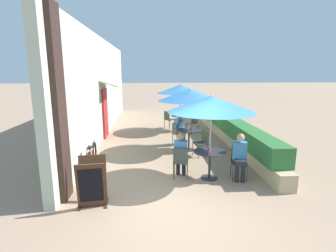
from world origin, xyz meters
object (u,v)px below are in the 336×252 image
Objects in this scene: coffee_cup_near at (208,150)px; patio_umbrella_near at (212,104)px; patio_umbrella_mid at (190,95)px; cafe_chair_near_right at (181,160)px; menu_board at (92,182)px; patio_umbrella_far at (180,89)px; cafe_chair_far_right at (168,118)px; coffee_cup_far at (181,114)px; cafe_chair_mid_right at (202,141)px; seated_patron_near_left at (240,155)px; patio_table_mid at (189,135)px; cafe_chair_far_left at (193,122)px; cafe_chair_near_left at (239,160)px; bicycle_leaning at (92,157)px; seated_patron_mid_left at (180,128)px; coffee_cup_mid at (191,129)px; patio_table_far at (180,119)px; cafe_chair_mid_left at (177,132)px; seated_patron_near_right at (181,153)px; patio_table_near at (210,158)px.

patio_umbrella_near is at bearing 43.44° from coffee_cup_near.
patio_umbrella_near is at bearing -86.20° from patio_umbrella_mid.
menu_board reaches higher than cafe_chair_near_right.
patio_umbrella_far is at bearing 89.07° from patio_umbrella_mid.
patio_umbrella_far reaches higher than cafe_chair_far_right.
coffee_cup_far is (0.11, 3.24, -1.21)m from patio_umbrella_mid.
patio_umbrella_far is 2.60× the size of cafe_chair_far_right.
seated_patron_near_left is at bearing 173.93° from cafe_chair_mid_right.
coffee_cup_far reaches higher than patio_table_mid.
cafe_chair_far_left reaches higher than coffee_cup_near.
cafe_chair_near_left is (0.77, -0.05, -1.49)m from patio_umbrella_near.
cafe_chair_near_left is 0.51× the size of bicycle_leaning.
cafe_chair_far_right is at bearing 5.67° from cafe_chair_far_left.
seated_patron_mid_left is at bearing 34.30° from bicycle_leaning.
coffee_cup_near is (-0.06, -0.06, -1.21)m from patio_umbrella_near.
cafe_chair_mid_right is (-0.57, 2.06, -0.17)m from seated_patron_near_left.
coffee_cup_mid is (0.33, -0.75, 0.11)m from seated_patron_mid_left.
patio_table_far is (0.65, 5.71, 0.06)m from cafe_chair_near_right.
patio_umbrella_near is 2.42m from cafe_chair_mid_right.
cafe_chair_near_right is at bearing 176.23° from patio_umbrella_near.
coffee_cup_near is at bearing 137.66° from cafe_chair_far_left.
cafe_chair_far_right is at bearing 97.25° from patio_table_mid.
cafe_chair_mid_left is at bearing 116.83° from cafe_chair_far_left.
patio_table_mid is at bearing -90.93° from patio_table_far.
seated_patron_near_left is 1.54m from seated_patron_near_right.
cafe_chair_far_left is at bearing 79.36° from coffee_cup_mid.
cafe_chair_mid_left is 1.00× the size of cafe_chair_far_right.
patio_table_mid and patio_table_far have the same top height.
cafe_chair_far_left is (0.83, 1.88, -0.17)m from seated_patron_mid_left.
seated_patron_mid_left is 1.55m from cafe_chair_mid_right.
cafe_chair_far_right is at bearing 95.84° from patio_umbrella_near.
cafe_chair_near_right is 0.70× the size of seated_patron_mid_left.
cafe_chair_mid_right is at bearing -67.93° from coffee_cup_mid.
cafe_chair_far_left is (0.47, 5.26, -0.28)m from coffee_cup_near.
menu_board is at bearing -156.51° from patio_table_near.
cafe_chair_near_left is at bearing -81.91° from coffee_cup_far.
coffee_cup_near is at bearing -89.44° from coffee_cup_mid.
patio_table_far is (-0.89, 5.82, 0.06)m from cafe_chair_near_left.
patio_table_near is at bearing -2.63° from seated_patron_near_left.
cafe_chair_far_right is 0.51× the size of bicycle_leaning.
cafe_chair_far_right is at bearing 162.71° from seated_patron_mid_left.
seated_patron_near_right is at bearing 167.94° from patio_table_near.
coffee_cup_mid is (0.08, -0.02, -1.21)m from patio_umbrella_mid.
cafe_chair_near_right is at bearing -38.39° from cafe_chair_far_right.
patio_table_mid is (0.58, 2.43, -0.11)m from seated_patron_near_right.
seated_patron_mid_left is (-1.19, 3.37, 0.17)m from cafe_chair_near_left.
seated_patron_near_left is at bearing -2.89° from seated_patron_mid_left.
seated_patron_near_right is 6.17m from cafe_chair_far_right.
patio_table_near is at bearing -86.20° from patio_table_mid.
cafe_chair_mid_right is 3.95m from coffee_cup_far.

